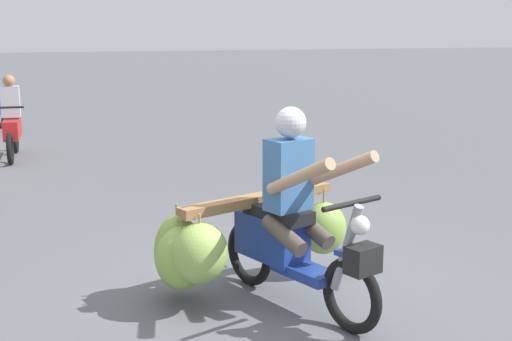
{
  "coord_description": "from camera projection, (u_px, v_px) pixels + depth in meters",
  "views": [
    {
      "loc": [
        -1.77,
        -4.97,
        2.16
      ],
      "look_at": [
        0.12,
        0.74,
        0.9
      ],
      "focal_mm": 47.85,
      "sensor_mm": 36.0,
      "label": 1
    }
  ],
  "objects": [
    {
      "name": "ground_plane",
      "position": [
        270.0,
        296.0,
        5.61
      ],
      "size": [
        120.0,
        120.0,
        0.0
      ],
      "primitive_type": "plane",
      "color": "#56595E"
    },
    {
      "name": "motorbike_main_loaded",
      "position": [
        249.0,
        237.0,
        5.42
      ],
      "size": [
        1.81,
        1.7,
        1.58
      ],
      "color": "black",
      "rests_on": "ground"
    },
    {
      "name": "motorbike_distant_ahead_right",
      "position": [
        12.0,
        125.0,
        11.45
      ],
      "size": [
        0.5,
        1.62,
        1.4
      ],
      "color": "black",
      "rests_on": "ground"
    }
  ]
}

